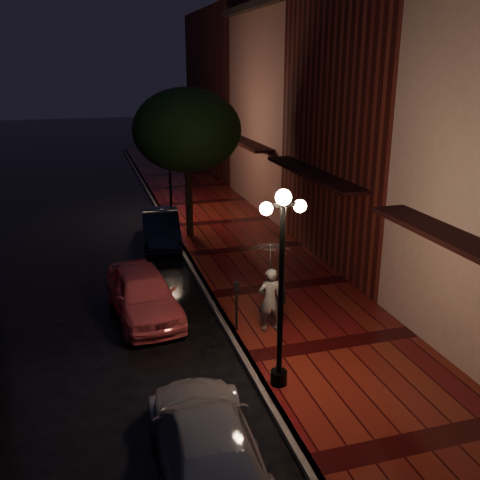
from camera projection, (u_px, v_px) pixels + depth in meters
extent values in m
plane|color=black|center=(210.00, 299.00, 16.10)|extent=(120.00, 120.00, 0.00)
cube|color=#490D0E|center=(280.00, 288.00, 16.68)|extent=(4.50, 60.00, 0.15)
cube|color=#595451|center=(210.00, 297.00, 16.08)|extent=(0.25, 60.00, 0.15)
cube|color=#511914|center=(395.00, 103.00, 18.08)|extent=(5.00, 8.00, 11.00)
cube|color=#8C5951|center=(302.00, 113.00, 25.68)|extent=(5.00, 8.00, 9.00)
cube|color=#511914|center=(242.00, 92.00, 34.63)|extent=(5.00, 12.00, 10.00)
cylinder|color=black|center=(281.00, 299.00, 10.97)|extent=(0.12, 0.12, 4.00)
cylinder|color=black|center=(279.00, 377.00, 11.55)|extent=(0.36, 0.36, 0.30)
cube|color=black|center=(283.00, 205.00, 10.34)|extent=(0.70, 0.08, 0.08)
sphere|color=#FFD599|center=(284.00, 197.00, 10.29)|extent=(0.32, 0.32, 0.32)
sphere|color=#FFD599|center=(266.00, 209.00, 10.26)|extent=(0.26, 0.26, 0.26)
sphere|color=#FFD599|center=(300.00, 206.00, 10.45)|extent=(0.26, 0.26, 0.26)
cylinder|color=black|center=(170.00, 173.00, 23.72)|extent=(0.12, 0.12, 4.00)
cylinder|color=black|center=(172.00, 213.00, 24.30)|extent=(0.36, 0.36, 0.30)
cube|color=black|center=(168.00, 127.00, 23.10)|extent=(0.70, 0.08, 0.08)
sphere|color=#FFD599|center=(168.00, 124.00, 23.05)|extent=(0.32, 0.32, 0.32)
sphere|color=#FFD599|center=(160.00, 129.00, 23.02)|extent=(0.26, 0.26, 0.26)
sphere|color=#FFD599|center=(176.00, 128.00, 23.21)|extent=(0.26, 0.26, 0.26)
cylinder|color=black|center=(189.00, 196.00, 21.18)|extent=(0.28, 0.28, 3.20)
ellipsoid|color=black|center=(187.00, 130.00, 20.37)|extent=(4.16, 4.16, 3.20)
sphere|color=black|center=(202.00, 143.00, 21.29)|extent=(1.80, 1.80, 1.80)
sphere|color=black|center=(175.00, 146.00, 19.72)|extent=(1.80, 1.80, 1.80)
imported|color=#F16369|center=(143.00, 293.00, 14.84)|extent=(2.05, 4.19, 1.38)
imported|color=black|center=(161.00, 227.00, 20.97)|extent=(1.77, 4.08, 1.31)
imported|color=#9B9CA2|center=(206.00, 441.00, 9.12)|extent=(1.92, 4.35, 1.24)
imported|color=silver|center=(270.00, 299.00, 13.70)|extent=(0.62, 0.41, 1.70)
imported|color=silver|center=(271.00, 260.00, 13.36)|extent=(0.99, 1.01, 0.91)
cylinder|color=black|center=(270.00, 285.00, 13.57)|extent=(0.02, 0.02, 1.36)
cube|color=black|center=(281.00, 295.00, 13.69)|extent=(0.14, 0.32, 0.34)
cylinder|color=black|center=(236.00, 310.00, 13.75)|extent=(0.06, 0.06, 1.14)
cube|color=black|center=(236.00, 286.00, 13.54)|extent=(0.14, 0.12, 0.23)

